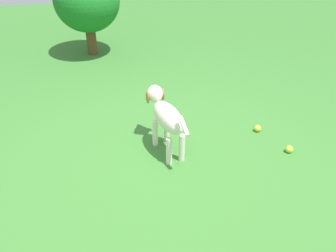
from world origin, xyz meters
TOP-DOWN VIEW (x-y plane):
  - ground at (0.00, 0.00)m, footprint 14.00×14.00m
  - dog at (0.23, -0.08)m, footprint 0.77×0.26m
  - tennis_ball_0 at (0.30, -1.02)m, footprint 0.07×0.07m
  - tennis_ball_1 at (-0.09, -1.13)m, footprint 0.07×0.07m
  - shrub_near at (2.98, 0.38)m, footprint 1.04×0.93m

SIDE VIEW (x-z plane):
  - ground at x=0.00m, z-range 0.00..0.00m
  - tennis_ball_0 at x=0.30m, z-range 0.00..0.07m
  - tennis_ball_1 at x=-0.09m, z-range 0.00..0.07m
  - dog at x=0.23m, z-range 0.08..0.61m
  - shrub_near at x=2.98m, z-range 0.17..1.39m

